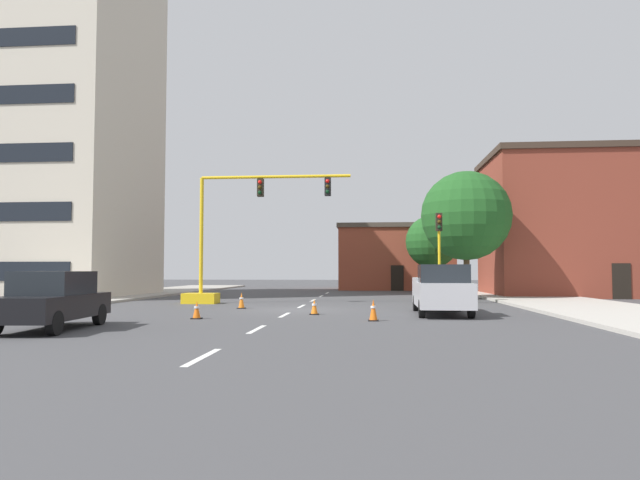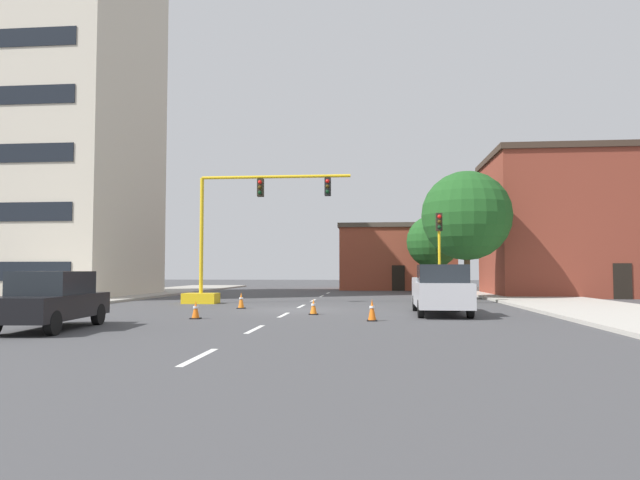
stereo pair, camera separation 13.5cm
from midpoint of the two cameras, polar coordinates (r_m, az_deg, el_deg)
ground_plane at (r=25.75m, az=-2.44°, el=-6.98°), size 160.00×160.00×0.00m
sidewalk_left at (r=37.49m, az=-21.39°, el=-5.43°), size 6.00×56.00×0.14m
sidewalk_right at (r=34.91m, az=21.87°, el=-5.62°), size 6.00×56.00×0.14m
lane_stripe_seg_0 at (r=12.10m, az=-11.70°, el=-11.37°), size 0.16×2.40×0.01m
lane_stripe_seg_1 at (r=17.40m, az=-6.30°, el=-8.85°), size 0.16×2.40×0.01m
lane_stripe_seg_2 at (r=22.79m, az=-3.48°, el=-7.48°), size 0.16×2.40×0.01m
lane_stripe_seg_3 at (r=28.23m, az=-1.74°, el=-6.63°), size 0.16×2.40×0.01m
lane_stripe_seg_4 at (r=33.68m, az=-0.57°, el=-6.05°), size 0.16×2.40×0.01m
lane_stripe_seg_5 at (r=39.15m, az=0.27°, el=-5.63°), size 0.16×2.40×0.01m
lane_stripe_seg_6 at (r=44.62m, az=0.90°, el=-5.31°), size 0.16×2.40×0.01m
building_tall_left at (r=44.25m, az=-26.16°, el=10.81°), size 14.18×11.67×24.23m
building_brick_center at (r=54.25m, az=7.69°, el=-1.74°), size 10.51×9.16×5.94m
building_row_right at (r=43.71m, az=25.72°, el=1.39°), size 14.29×9.09×9.81m
traffic_signal_gantry at (r=30.88m, az=-9.65°, el=-2.14°), size 8.91×1.20×6.83m
traffic_light_pole_right at (r=30.82m, az=11.94°, el=0.29°), size 0.32×0.47×4.80m
tree_right_mid at (r=35.58m, az=14.52°, el=2.36°), size 5.39×5.39×7.76m
tree_right_far at (r=46.64m, az=11.31°, el=-0.17°), size 4.23×4.23×6.18m
pickup_truck_silver at (r=23.47m, az=12.11°, el=-4.92°), size 2.09×5.43×1.99m
sedan_black_near_left at (r=18.92m, az=-25.10°, el=-5.43°), size 2.20×4.63×1.74m
traffic_cone_roadside_a at (r=26.79m, az=-7.74°, el=-6.02°), size 0.36×0.36×0.74m
traffic_cone_roadside_b at (r=22.93m, az=-0.49°, el=-6.71°), size 0.36×0.36×0.62m
traffic_cone_roadside_c at (r=20.13m, az=5.42°, el=-7.00°), size 0.36×0.36×0.76m
traffic_cone_roadside_d at (r=21.40m, az=-12.14°, el=-6.85°), size 0.36×0.36×0.66m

